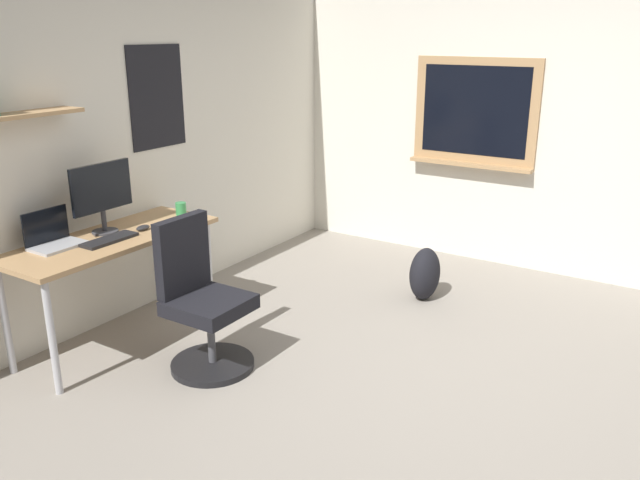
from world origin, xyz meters
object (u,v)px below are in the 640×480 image
object	(u,v)px
monitor_primary	(102,193)
computer_mouse	(143,228)
coffee_mug	(181,209)
office_chair	(202,305)
laptop	(53,238)
backpack	(425,274)
desk	(112,248)
keyboard	(109,240)

from	to	relation	value
monitor_primary	computer_mouse	world-z (taller)	monitor_primary
computer_mouse	coffee_mug	world-z (taller)	coffee_mug
office_chair	laptop	world-z (taller)	laptop
backpack	desk	bearing A→B (deg)	140.88
laptop	keyboard	world-z (taller)	laptop
desk	keyboard	bearing A→B (deg)	-135.33
backpack	office_chair	bearing A→B (deg)	156.92
office_chair	coffee_mug	world-z (taller)	office_chair
computer_mouse	coffee_mug	bearing A→B (deg)	6.94
office_chair	monitor_primary	bearing A→B (deg)	91.37
backpack	coffee_mug	bearing A→B (deg)	129.10
office_chair	backpack	size ratio (longest dim) A/B	2.28
monitor_primary	coffee_mug	xyz separation A→B (m)	(0.58, -0.11, -0.22)
office_chair	backpack	bearing A→B (deg)	-23.08
keyboard	backpack	size ratio (longest dim) A/B	0.89
keyboard	coffee_mug	world-z (taller)	coffee_mug
laptop	backpack	world-z (taller)	laptop
monitor_primary	computer_mouse	bearing A→B (deg)	-43.26
computer_mouse	office_chair	bearing A→B (deg)	-103.45
desk	coffee_mug	distance (m)	0.63
desk	backpack	bearing A→B (deg)	-39.12
keyboard	computer_mouse	xyz separation A→B (m)	(0.28, 0.00, 0.01)
office_chair	keyboard	world-z (taller)	office_chair
desk	office_chair	bearing A→B (deg)	-85.56
desk	coffee_mug	size ratio (longest dim) A/B	15.63
laptop	monitor_primary	distance (m)	0.42
computer_mouse	backpack	xyz separation A→B (m)	(1.57, -1.37, -0.55)
desk	computer_mouse	size ratio (longest dim) A/B	13.83
laptop	coffee_mug	size ratio (longest dim) A/B	3.37
laptop	keyboard	size ratio (longest dim) A/B	0.84
keyboard	office_chair	bearing A→B (deg)	-78.76
laptop	keyboard	xyz separation A→B (m)	(0.25, -0.21, -0.04)
laptop	backpack	size ratio (longest dim) A/B	0.74
desk	office_chair	distance (m)	0.76
desk	keyboard	xyz separation A→B (m)	(-0.07, -0.07, 0.09)
keyboard	backpack	world-z (taller)	keyboard
office_chair	keyboard	distance (m)	0.74
computer_mouse	coffee_mug	size ratio (longest dim) A/B	1.13
office_chair	laptop	xyz separation A→B (m)	(-0.38, 0.85, 0.39)
monitor_primary	coffee_mug	bearing A→B (deg)	-10.87
computer_mouse	coffee_mug	distance (m)	0.42
laptop	monitor_primary	world-z (taller)	monitor_primary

